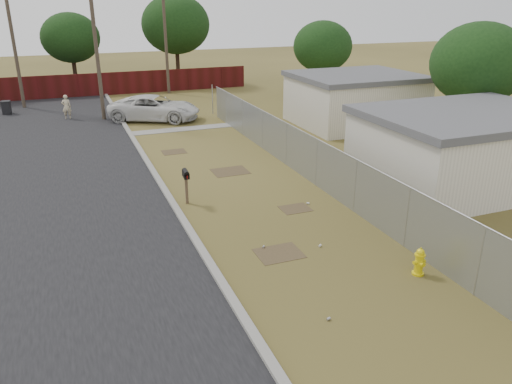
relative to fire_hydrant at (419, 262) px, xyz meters
name	(u,v)px	position (x,y,z in m)	size (l,w,h in m)	color
ground	(247,195)	(-2.40, 7.59, -0.40)	(120.00, 120.00, 0.00)	olive
street	(63,157)	(-9.16, 15.64, -0.38)	(15.10, 60.00, 0.12)	black
chainlink_fence	(306,160)	(0.72, 8.61, 0.40)	(0.10, 27.06, 2.02)	#979A9F
privacy_fence	(65,86)	(-8.40, 32.59, 0.50)	(30.00, 0.12, 1.80)	#420E0E
utility_poles	(95,39)	(-6.07, 28.26, 4.30)	(12.60, 8.24, 9.00)	#493E30
houses	(403,120)	(7.30, 10.72, 1.16)	(9.30, 17.24, 3.10)	silver
horizon_trees	(152,36)	(-1.56, 31.15, 4.23)	(33.32, 31.94, 7.78)	#2F2015
fire_hydrant	(419,262)	(0.00, 0.00, 0.00)	(0.38, 0.38, 0.85)	yellow
mailbox	(186,177)	(-4.85, 7.60, 0.68)	(0.24, 0.59, 1.36)	brown
pickup_truck	(155,108)	(-3.32, 22.13, 0.40)	(2.64, 5.72, 1.59)	silver
pedestrian	(67,107)	(-8.59, 24.61, 0.39)	(0.58, 0.38, 1.58)	#C9B893
trash_bin	(6,107)	(-12.39, 27.60, 0.07)	(0.63, 0.69, 0.91)	black
scattered_litter	(304,247)	(-2.33, 2.62, -0.36)	(3.07, 6.92, 0.07)	beige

